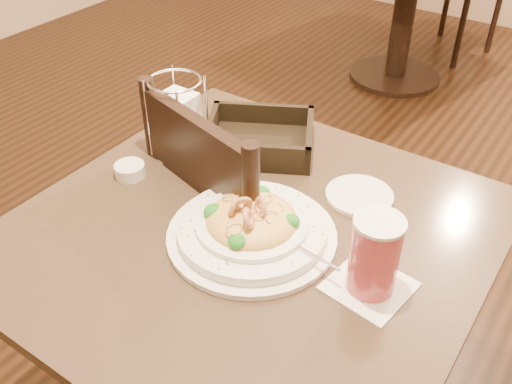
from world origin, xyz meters
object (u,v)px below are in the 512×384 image
Objects in this scene: drink_glass at (374,256)px; bread_basket at (260,140)px; butter_ramekin at (130,170)px; dining_chair_near at (245,240)px; side_plate at (359,195)px; main_table at (251,306)px; napkin_caddy at (178,123)px; pasta_bowl at (252,226)px.

drink_glass is 0.48× the size of bread_basket.
bread_basket is at bearing 55.78° from butter_ramekin.
side_plate is at bearing -157.02° from dining_chair_near.
main_table is 0.23m from dining_chair_near.
drink_glass is (0.27, -0.01, 0.31)m from main_table.
bread_basket is 1.62× the size of napkin_caddy.
dining_chair_near is 4.71× the size of napkin_caddy.
side_plate is at bearing 120.02° from drink_glass.
napkin_caddy reaches higher than main_table.
butter_ramekin is (-0.60, 0.01, -0.06)m from drink_glass.
drink_glass is 1.05× the size of side_plate.
pasta_bowl is at bearing -26.10° from napkin_caddy.
pasta_bowl is at bearing -115.89° from side_plate.
butter_ramekin is at bearing 177.05° from pasta_bowl.
dining_chair_near is 13.52× the size of butter_ramekin.
napkin_caddy is (-0.14, -0.13, 0.06)m from bread_basket.
dining_chair_near is 2.90× the size of bread_basket.
dining_chair_near is at bearing -83.89° from bread_basket.
drink_glass reaches higher than side_plate.
side_plate is at bearing 25.60° from butter_ramekin.
drink_glass is at bearing 2.41° from pasta_bowl.
pasta_bowl is at bearing -58.54° from bread_basket.
butter_ramekin reaches higher than side_plate.
pasta_bowl reaches higher than bread_basket.
main_table is 0.45m from napkin_caddy.
drink_glass is at bearing 170.04° from dining_chair_near.
napkin_caddy is at bearing 75.80° from butter_ramekin.
pasta_bowl reaches higher than main_table.
main_table is 0.35m from side_plate.
bread_basket is at bearing 41.17° from napkin_caddy.
main_table is 0.97× the size of dining_chair_near.
drink_glass is (0.25, 0.01, 0.05)m from pasta_bowl.
side_plate is (0.43, 0.09, -0.08)m from napkin_caddy.
main_table is 2.81× the size of bread_basket.
side_plate is at bearing -7.58° from bread_basket.
napkin_caddy is (-0.15, -0.05, 0.32)m from dining_chair_near.
bread_basket is at bearing 121.46° from pasta_bowl.
main_table is at bearing -59.31° from bread_basket.
napkin_caddy reaches higher than butter_ramekin.
pasta_bowl is 1.89× the size of napkin_caddy.
bread_basket reaches higher than main_table.
side_plate is at bearing 58.37° from main_table.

